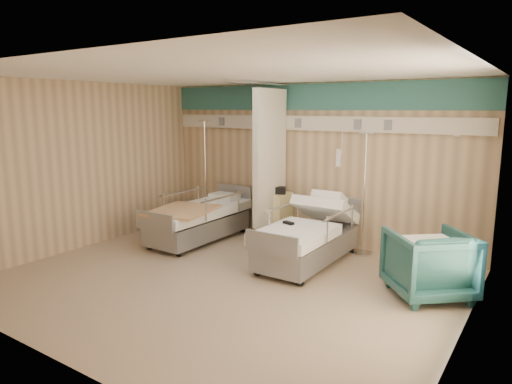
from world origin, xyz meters
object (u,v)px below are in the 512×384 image
bed_left (199,223)px  iv_stand_left (206,206)px  visitor_armchair (429,264)px  bed_right (308,243)px  bedside_cabinet (274,215)px  iv_stand_right (362,230)px

bed_left → iv_stand_left: 0.96m
visitor_armchair → bed_right: bearing=-50.0°
bedside_cabinet → visitor_armchair: bearing=-21.6°
bed_left → iv_stand_left: bearing=121.8°
bedside_cabinet → bed_left: bearing=-139.4°
bedside_cabinet → iv_stand_left: bearing=-176.8°
iv_stand_left → bedside_cabinet: bearing=3.2°
iv_stand_right → iv_stand_left: 3.24m
bed_right → bed_left: (-2.20, 0.00, 0.00)m
bed_right → iv_stand_right: (0.53, 0.89, 0.09)m
bedside_cabinet → iv_stand_left: size_ratio=0.40×
visitor_armchair → iv_stand_left: (-4.55, 1.10, 0.01)m
visitor_armchair → iv_stand_right: (-1.32, 1.18, -0.02)m
iv_stand_right → visitor_armchair: bearing=-41.8°
iv_stand_right → iv_stand_left: size_ratio=0.93×
visitor_armchair → iv_stand_right: iv_stand_right is taller
bedside_cabinet → iv_stand_right: iv_stand_right is taller
bedside_cabinet → iv_stand_right: bearing=-0.2°
bed_right → iv_stand_left: 2.83m
bed_left → iv_stand_left: iv_stand_left is taller
bed_left → iv_stand_right: size_ratio=1.09×
visitor_armchair → iv_stand_left: iv_stand_left is taller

